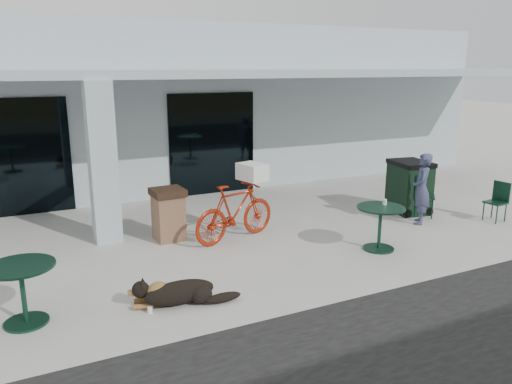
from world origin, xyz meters
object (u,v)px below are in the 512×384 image
trash_receptacle (169,214)px  wheeled_bin (409,187)px  dog (180,291)px  cafe_table_near (23,295)px  person (422,189)px  bicycle (235,212)px  cafe_chair_far_a (425,195)px  cafe_chair_far_b (496,202)px  cafe_table_far (380,228)px

trash_receptacle → wheeled_bin: bearing=-6.0°
dog → cafe_table_near: 2.08m
dog → trash_receptacle: bearing=91.9°
wheeled_bin → person: bearing=-107.7°
bicycle → cafe_chair_far_a: size_ratio=1.94×
bicycle → trash_receptacle: 1.32m
trash_receptacle → cafe_chair_far_b: bearing=-16.3°
bicycle → trash_receptacle: bearing=48.1°
bicycle → trash_receptacle: bicycle is taller
wheeled_bin → cafe_chair_far_b: bearing=-39.9°
bicycle → cafe_table_near: 4.31m
dog → person: size_ratio=0.77×
dog → wheeled_bin: wheeled_bin is taller
bicycle → cafe_table_near: bearing=100.1°
cafe_table_far → cafe_chair_far_a: cafe_chair_far_a is taller
cafe_chair_far_a → cafe_chair_far_b: (1.15, -0.98, -0.05)m
bicycle → dog: 2.91m
trash_receptacle → cafe_chair_far_a: bearing=-10.2°
cafe_table_far → person: 2.11m
cafe_chair_far_b → trash_receptacle: (-6.89, 2.01, 0.08)m
bicycle → dog: size_ratio=1.60×
cafe_table_far → cafe_chair_far_b: (3.50, 0.29, 0.02)m
person → cafe_table_far: bearing=-21.9°
cafe_chair_far_a → cafe_chair_far_b: bearing=-87.3°
cafe_table_near → person: (7.97, 1.04, 0.36)m
person → wheeled_bin: 0.91m
cafe_chair_far_b → trash_receptacle: size_ratio=0.85×
cafe_table_far → person: bearing=25.7°
dog → person: bearing=28.7°
bicycle → person: 4.17m
bicycle → cafe_table_near: size_ratio=2.15×
cafe_chair_far_b → dog: bearing=-89.8°
cafe_chair_far_a → person: person is taller
cafe_chair_far_a → wheeled_bin: size_ratio=0.81×
wheeled_bin → cafe_table_near: bearing=-158.4°
cafe_table_far → wheeled_bin: size_ratio=0.72×
cafe_table_far → cafe_chair_far_b: cafe_chair_far_b is taller
cafe_table_near → cafe_table_far: bearing=1.3°
cafe_chair_far_a → person: bearing=170.6°
bicycle → dog: (-1.86, -2.21, -0.38)m
dog → cafe_chair_far_a: size_ratio=1.21×
cafe_chair_far_b → wheeled_bin: size_ratio=0.72×
dog → cafe_chair_far_a: bearing=30.8°
dog → cafe_table_far: (4.06, 0.50, 0.22)m
bicycle → trash_receptacle: size_ratio=1.84×
bicycle → wheeled_bin: wheeled_bin is taller
cafe_table_near → cafe_chair_far_b: bearing=2.5°
cafe_table_near → wheeled_bin: 8.58m
cafe_table_far → wheeled_bin: bearing=36.7°
cafe_chair_far_a → person: 0.66m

